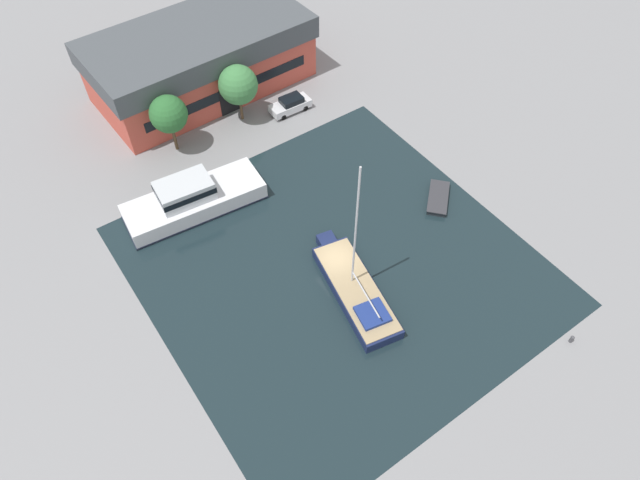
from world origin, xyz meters
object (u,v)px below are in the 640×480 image
Objects in this scene: quay_tree_near_building at (168,114)px; motor_cruiser at (192,199)px; warehouse_building at (201,59)px; parked_car at (291,104)px; quay_tree_by_water at (238,85)px; small_dinghy at (438,198)px; sailboat_moored at (355,289)px.

motor_cruiser is (-2.28, -8.12, -2.98)m from quay_tree_near_building.
warehouse_building is at bearing 46.18° from quay_tree_near_building.
quay_tree_near_building is 1.38× the size of parked_car.
quay_tree_by_water is 22.30m from small_dinghy.
motor_cruiser is at bearing -123.33° from warehouse_building.
motor_cruiser reaches higher than parked_car.
warehouse_building is at bearing 95.41° from sailboat_moored.
parked_car is 0.34× the size of motor_cruiser.
small_dinghy is at bearing -66.91° from quay_tree_by_water.
quay_tree_near_building is at bearing -10.26° from motor_cruiser.
quay_tree_by_water is (0.55, -7.02, 0.67)m from warehouse_building.
quay_tree_by_water is 6.08m from parked_car.
warehouse_building is 3.80× the size of quay_tree_by_water.
warehouse_building is 5.48× the size of small_dinghy.
sailboat_moored is 16.68m from motor_cruiser.
quay_tree_near_building is 25.96m from small_dinghy.
small_dinghy is at bearing 27.94° from sailboat_moored.
quay_tree_near_building is at bearing 84.57° from parked_car.
warehouse_building reaches higher than quay_tree_by_water.
quay_tree_near_building is 1.43× the size of small_dinghy.
warehouse_building is 18.17m from motor_cruiser.
parked_car is (5.32, -8.87, -2.63)m from warehouse_building.
quay_tree_by_water is at bearing -87.75° from warehouse_building.
sailboat_moored reaches higher than small_dinghy.
quay_tree_by_water reaches higher than parked_car.
motor_cruiser is at bearing -139.49° from quay_tree_by_water.
sailboat_moored reaches higher than quay_tree_by_water.
sailboat_moored is (-3.68, -23.91, -3.51)m from quay_tree_by_water.
small_dinghy is (18.48, -11.78, -0.98)m from motor_cruiser.
motor_cruiser is at bearing 15.24° from small_dinghy.
quay_tree_by_water reaches higher than small_dinghy.
small_dinghy is (9.17, -27.23, -3.20)m from warehouse_building.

